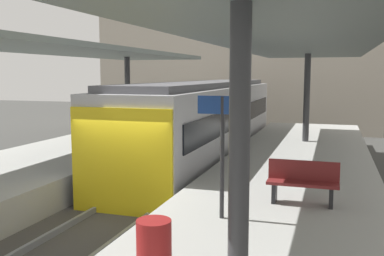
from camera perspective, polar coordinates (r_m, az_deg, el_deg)
ground_plane at (r=11.36m, az=-8.14°, el=-11.46°), size 80.00×80.00×0.00m
platform_left at (r=13.28m, az=-23.19°, el=-7.00°), size 4.40×28.00×1.00m
platform_right at (r=10.19m, az=11.76°, el=-10.77°), size 4.40×28.00×1.00m
track_ballast at (r=11.33m, az=-8.15°, el=-10.98°), size 3.20×28.00×0.20m
rail_near_side at (r=11.60m, az=-11.41°, el=-9.74°), size 0.08×28.00×0.14m
rail_far_side at (r=10.99m, az=-4.73°, el=-10.57°), size 0.08×28.00×0.14m
commuter_train at (r=17.26m, az=1.74°, el=0.83°), size 2.78×14.54×3.10m
canopy_left at (r=14.02m, az=-20.15°, el=9.77°), size 4.18×21.00×3.49m
canopy_right at (r=11.13m, az=13.07°, el=11.01°), size 4.18×21.00×3.52m
platform_bench at (r=9.08m, az=14.24°, el=-6.71°), size 1.40×0.41×0.86m
platform_sign at (r=7.75m, az=3.98°, el=-0.14°), size 0.90×0.08×2.21m
litter_bin at (r=5.67m, az=-4.97°, el=-15.71°), size 0.44×0.44×0.80m
station_building_backdrop at (r=30.36m, az=6.21°, el=10.59°), size 18.00×6.00×11.00m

